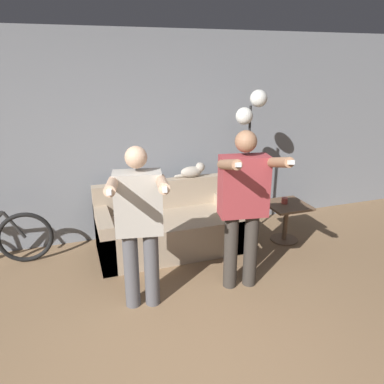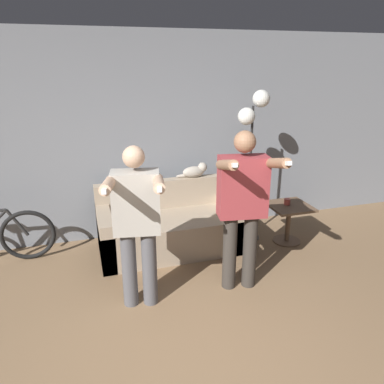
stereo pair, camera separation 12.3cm
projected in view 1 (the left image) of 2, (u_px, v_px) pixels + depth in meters
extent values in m
cube|color=gray|center=(129.00, 139.00, 4.70)|extent=(10.00, 0.05, 2.60)
cube|color=tan|center=(169.00, 234.00, 4.61)|extent=(1.72, 0.83, 0.44)
cube|color=tan|center=(161.00, 194.00, 4.78)|extent=(1.72, 0.14, 0.37)
cube|color=tan|center=(105.00, 237.00, 4.35)|extent=(0.16, 0.83, 0.58)
cube|color=tan|center=(227.00, 220.00, 4.82)|extent=(0.16, 0.83, 0.58)
cylinder|color=#56565B|center=(131.00, 270.00, 3.49)|extent=(0.14, 0.14, 0.76)
cylinder|color=#56565B|center=(152.00, 268.00, 3.52)|extent=(0.14, 0.14, 0.76)
cube|color=#B7B2A8|center=(138.00, 203.00, 3.29)|extent=(0.45, 0.29, 0.57)
sphere|color=#D8AD8C|center=(136.00, 157.00, 3.15)|extent=(0.19, 0.19, 0.19)
cylinder|color=#D8AD8C|center=(112.00, 186.00, 2.95)|extent=(0.18, 0.52, 0.16)
cube|color=white|center=(109.00, 191.00, 2.70)|extent=(0.06, 0.13, 0.05)
cylinder|color=#D8AD8C|center=(162.00, 183.00, 3.00)|extent=(0.18, 0.52, 0.16)
cube|color=white|center=(164.00, 189.00, 2.76)|extent=(0.06, 0.13, 0.05)
cylinder|color=#38332D|center=(231.00, 252.00, 3.80)|extent=(0.14, 0.14, 0.79)
cylinder|color=#38332D|center=(251.00, 250.00, 3.83)|extent=(0.14, 0.14, 0.79)
cube|color=#9E383D|center=(244.00, 186.00, 3.59)|extent=(0.50, 0.29, 0.60)
sphere|color=#9E7051|center=(246.00, 141.00, 3.44)|extent=(0.21, 0.21, 0.21)
cylinder|color=#9E7051|center=(229.00, 165.00, 3.23)|extent=(0.17, 0.51, 0.21)
cube|color=white|center=(237.00, 165.00, 2.98)|extent=(0.06, 0.13, 0.06)
cylinder|color=#9E7051|center=(278.00, 162.00, 3.30)|extent=(0.17, 0.51, 0.21)
cube|color=white|center=(290.00, 162.00, 3.05)|extent=(0.06, 0.13, 0.06)
ellipsoid|color=#B7AD9E|center=(191.00, 172.00, 4.82)|extent=(0.28, 0.14, 0.14)
sphere|color=#B7AD9E|center=(200.00, 167.00, 4.84)|extent=(0.12, 0.12, 0.12)
ellipsoid|color=#B7AD9E|center=(180.00, 176.00, 4.81)|extent=(0.16, 0.04, 0.04)
cone|color=#B7AD9E|center=(199.00, 164.00, 4.80)|extent=(0.04, 0.04, 0.03)
cone|color=#B7AD9E|center=(198.00, 163.00, 4.84)|extent=(0.04, 0.04, 0.03)
cylinder|color=black|center=(244.00, 236.00, 5.01)|extent=(0.33, 0.33, 0.02)
cylinder|color=black|center=(247.00, 175.00, 4.73)|extent=(0.03, 0.03, 1.73)
sphere|color=white|center=(259.00, 98.00, 4.45)|extent=(0.21, 0.21, 0.21)
sphere|color=white|center=(244.00, 116.00, 4.46)|extent=(0.21, 0.21, 0.21)
cylinder|color=brown|center=(284.00, 239.00, 4.93)|extent=(0.36, 0.36, 0.02)
cylinder|color=brown|center=(285.00, 223.00, 4.85)|extent=(0.06, 0.06, 0.48)
cube|color=brown|center=(287.00, 205.00, 4.77)|extent=(0.51, 0.51, 0.03)
cylinder|color=#B7473D|center=(285.00, 201.00, 4.77)|extent=(0.08, 0.08, 0.08)
torus|color=black|center=(25.00, 237.00, 4.30)|extent=(0.62, 0.05, 0.62)
cylinder|color=#282828|center=(14.00, 225.00, 4.22)|extent=(0.22, 0.04, 0.36)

